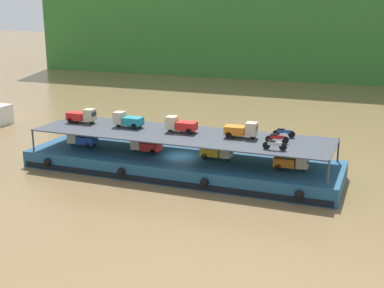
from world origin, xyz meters
The scene contains 14 objects.
ground_plane centered at (0.00, 0.00, 0.00)m, with size 400.00×400.00×0.00m, color brown.
cargo_barge centered at (0.00, -0.03, 0.75)m, with size 27.86×8.24×1.50m.
cargo_rack centered at (0.00, 0.00, 3.44)m, with size 26.26×6.89×2.00m.
mini_truck_lower_stern centered at (-9.92, -0.30, 2.19)m, with size 2.79×1.28×1.38m.
mini_truck_lower_aft centered at (-3.34, -0.11, 2.19)m, with size 2.74×1.20×1.38m.
mini_truck_lower_mid centered at (3.32, 0.31, 2.19)m, with size 2.79×1.28×1.38m.
mini_truck_lower_fore centered at (9.84, -0.37, 2.19)m, with size 2.76×1.24×1.38m.
mini_truck_upper_stern centered at (-10.36, 0.62, 4.19)m, with size 2.78×1.27×1.38m.
mini_truck_upper_mid centered at (-5.45, 0.56, 4.19)m, with size 2.76×1.23×1.38m.
mini_truck_upper_fore centered at (-0.18, 0.53, 4.19)m, with size 2.77×1.24×1.38m.
mini_truck_upper_bow centered at (5.33, 0.62, 4.19)m, with size 2.79×1.29×1.38m.
motorcycle_upper_port centered at (8.73, -2.07, 3.93)m, with size 1.90×0.55×0.87m.
motorcycle_upper_centre centered at (8.47, 0.00, 3.93)m, with size 1.90×0.55×0.87m.
motorcycle_upper_stbd centered at (8.61, 2.07, 3.93)m, with size 1.90×0.55×0.87m.
Camera 1 is at (16.64, -39.89, 14.36)m, focal length 47.96 mm.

